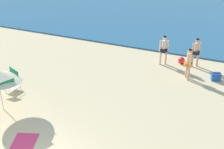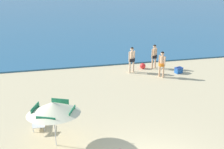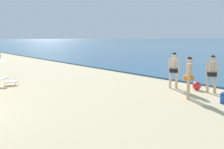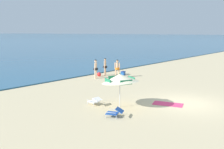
{
  "view_description": "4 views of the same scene",
  "coord_description": "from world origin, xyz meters",
  "px_view_note": "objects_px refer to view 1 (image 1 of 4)",
  "views": [
    {
      "loc": [
        5.71,
        -5.91,
        7.68
      ],
      "look_at": [
        0.62,
        5.86,
        1.06
      ],
      "focal_mm": 48.21,
      "sensor_mm": 36.0,
      "label": 1
    },
    {
      "loc": [
        -3.25,
        -7.75,
        7.08
      ],
      "look_at": [
        -0.13,
        6.55,
        1.4
      ],
      "focal_mm": 46.3,
      "sensor_mm": 36.0,
      "label": 2
    },
    {
      "loc": [
        9.29,
        0.1,
        2.54
      ],
      "look_at": [
        0.78,
        7.19,
        0.84
      ],
      "focal_mm": 38.72,
      "sensor_mm": 36.0,
      "label": 3
    },
    {
      "loc": [
        -13.94,
        -6.29,
        4.37
      ],
      "look_at": [
        -0.38,
        5.91,
        1.19
      ],
      "focal_mm": 39.06,
      "sensor_mm": 36.0,
      "label": 4
    }
  ],
  "objects_px": {
    "beach_towel": "(21,148)",
    "person_wading_in": "(196,50)",
    "lounge_chair_under_umbrella": "(11,87)",
    "cooler_box": "(216,77)",
    "beach_ball": "(181,60)",
    "person_standing_beside": "(164,48)",
    "person_standing_near_shore": "(189,62)"
  },
  "relations": [
    {
      "from": "lounge_chair_under_umbrella",
      "to": "cooler_box",
      "type": "distance_m",
      "value": 10.69
    },
    {
      "from": "cooler_box",
      "to": "beach_ball",
      "type": "distance_m",
      "value": 2.53
    },
    {
      "from": "beach_ball",
      "to": "person_standing_near_shore",
      "type": "bearing_deg",
      "value": -69.38
    },
    {
      "from": "person_wading_in",
      "to": "beach_ball",
      "type": "distance_m",
      "value": 1.13
    },
    {
      "from": "cooler_box",
      "to": "beach_towel",
      "type": "bearing_deg",
      "value": -125.4
    },
    {
      "from": "person_standing_beside",
      "to": "cooler_box",
      "type": "distance_m",
      "value": 3.34
    },
    {
      "from": "person_standing_near_shore",
      "to": "lounge_chair_under_umbrella",
      "type": "bearing_deg",
      "value": -147.67
    },
    {
      "from": "beach_ball",
      "to": "beach_towel",
      "type": "distance_m",
      "value": 10.69
    },
    {
      "from": "person_standing_near_shore",
      "to": "person_wading_in",
      "type": "xyz_separation_m",
      "value": [
        0.1,
        1.73,
        -0.0
      ]
    },
    {
      "from": "person_standing_beside",
      "to": "person_wading_in",
      "type": "bearing_deg",
      "value": 14.44
    },
    {
      "from": "lounge_chair_under_umbrella",
      "to": "beach_towel",
      "type": "bearing_deg",
      "value": -45.4
    },
    {
      "from": "person_wading_in",
      "to": "beach_towel",
      "type": "distance_m",
      "value": 10.96
    },
    {
      "from": "beach_ball",
      "to": "beach_towel",
      "type": "height_order",
      "value": "beach_ball"
    },
    {
      "from": "beach_towel",
      "to": "person_wading_in",
      "type": "bearing_deg",
      "value": 64.28
    },
    {
      "from": "person_standing_near_shore",
      "to": "person_standing_beside",
      "type": "distance_m",
      "value": 2.1
    },
    {
      "from": "lounge_chair_under_umbrella",
      "to": "person_standing_near_shore",
      "type": "bearing_deg",
      "value": 32.33
    },
    {
      "from": "lounge_chair_under_umbrella",
      "to": "cooler_box",
      "type": "relative_size",
      "value": 1.56
    },
    {
      "from": "lounge_chair_under_umbrella",
      "to": "person_standing_beside",
      "type": "xyz_separation_m",
      "value": [
        6.1,
        6.19,
        0.77
      ]
    },
    {
      "from": "cooler_box",
      "to": "beach_towel",
      "type": "height_order",
      "value": "cooler_box"
    },
    {
      "from": "beach_towel",
      "to": "cooler_box",
      "type": "bearing_deg",
      "value": 54.6
    },
    {
      "from": "person_standing_near_shore",
      "to": "beach_ball",
      "type": "bearing_deg",
      "value": 110.62
    },
    {
      "from": "person_standing_beside",
      "to": "person_wading_in",
      "type": "relative_size",
      "value": 1.03
    },
    {
      "from": "lounge_chair_under_umbrella",
      "to": "beach_ball",
      "type": "height_order",
      "value": "lounge_chair_under_umbrella"
    },
    {
      "from": "person_standing_near_shore",
      "to": "beach_towel",
      "type": "bearing_deg",
      "value": -119.77
    },
    {
      "from": "person_standing_near_shore",
      "to": "person_standing_beside",
      "type": "bearing_deg",
      "value": 142.83
    },
    {
      "from": "person_wading_in",
      "to": "person_standing_beside",
      "type": "bearing_deg",
      "value": -165.56
    },
    {
      "from": "lounge_chair_under_umbrella",
      "to": "cooler_box",
      "type": "bearing_deg",
      "value": 30.26
    },
    {
      "from": "cooler_box",
      "to": "lounge_chair_under_umbrella",
      "type": "bearing_deg",
      "value": -149.74
    },
    {
      "from": "lounge_chair_under_umbrella",
      "to": "beach_ball",
      "type": "xyz_separation_m",
      "value": [
        7.1,
        6.74,
        -0.07
      ]
    },
    {
      "from": "person_standing_near_shore",
      "to": "cooler_box",
      "type": "distance_m",
      "value": 1.73
    },
    {
      "from": "person_standing_near_shore",
      "to": "person_wading_in",
      "type": "relative_size",
      "value": 1.0
    },
    {
      "from": "person_wading_in",
      "to": "cooler_box",
      "type": "xyz_separation_m",
      "value": [
        1.35,
        -1.26,
        -0.81
      ]
    }
  ]
}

